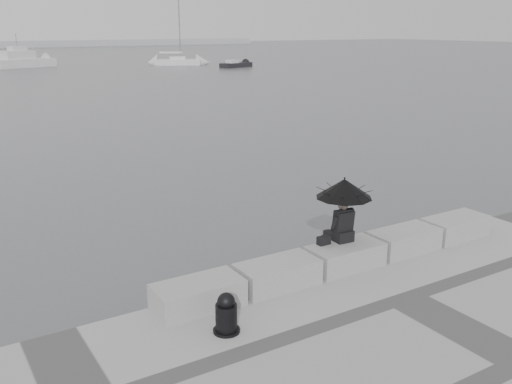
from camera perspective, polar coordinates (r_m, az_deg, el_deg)
ground at (r=12.69m, az=7.44°, el=-8.84°), size 360.00×360.00×0.00m
stone_block_far_left at (r=10.36m, az=-5.81°, el=-10.23°), size 1.60×0.80×0.50m
stone_block_left at (r=11.12m, az=2.16°, el=-8.21°), size 1.60×0.80×0.50m
stone_block_centre at (r=12.08m, az=8.91°, el=-6.36°), size 1.60×0.80×0.50m
stone_block_right at (r=13.18m, az=14.57°, el=-4.73°), size 1.60×0.80×0.50m
stone_block_far_right at (r=14.41m, az=19.29°, el=-3.33°), size 1.60×0.80×0.50m
seated_person at (r=11.88m, az=8.81°, el=-0.32°), size 1.18×1.18×1.39m
bag at (r=11.93m, az=6.79°, el=-4.83°), size 0.27×0.15×0.17m
mooring_bollard at (r=9.54m, az=-2.99°, el=-12.26°), size 0.45×0.45×0.71m
sailboat_right at (r=84.40m, az=-7.82°, el=12.84°), size 6.76×4.93×12.90m
motor_cruiser at (r=84.97m, az=-22.17°, el=12.08°), size 8.51×5.20×4.50m
small_motorboat at (r=79.11m, az=-2.01°, el=12.59°), size 5.18×3.00×1.10m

